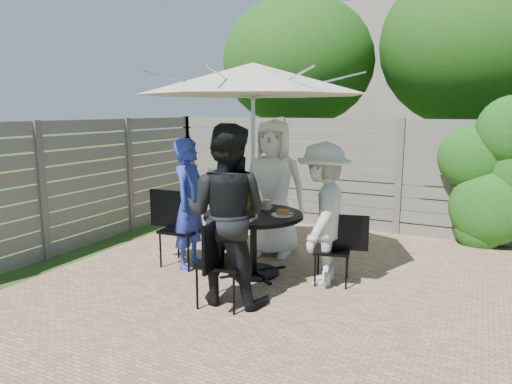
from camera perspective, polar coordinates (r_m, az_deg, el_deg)
The scene contains 21 objects.
backyard_envelope at distance 14.69m, azimuth 22.76°, elevation 11.94°, with size 60.00×60.00×5.00m.
patio_table at distance 5.48m, azimuth -0.33°, elevation -5.02°, with size 1.31×1.31×0.77m.
umbrella at distance 5.30m, azimuth -0.35°, elevation 13.92°, with size 2.89×2.89×2.50m.
chair_back at distance 6.43m, azimuth 2.47°, elevation -5.06°, with size 0.54×0.71×0.93m.
person_back at distance 6.16m, azimuth 2.18°, elevation 0.46°, with size 0.91×0.59×1.86m, color white.
chair_left at distance 5.92m, azimuth -9.26°, elevation -6.41°, with size 0.72×0.49×0.98m.
person_left at distance 5.73m, azimuth -8.21°, elevation -1.52°, with size 0.60×0.39×1.64m, color #2839AF.
chair_front at distance 4.70m, azimuth -4.25°, elevation -10.92°, with size 0.51×0.70×0.94m.
person_front at distance 4.63m, azimuth -3.70°, elevation -2.91°, with size 0.90×0.70×1.85m, color black.
chair_right at distance 5.34m, azimuth 9.61°, elevation -8.78°, with size 0.63×0.47×0.82m.
person_right at distance 5.21m, azimuth 8.34°, elevation -2.75°, with size 1.05×0.61×1.63m, color beige.
plate_back at distance 5.75m, azimuth 0.84°, elevation -1.66°, with size 0.26×0.26×0.06m.
plate_left at distance 5.54m, azimuth -3.86°, elevation -2.14°, with size 0.26×0.26×0.06m.
plate_front at distance 5.09m, azimuth -1.66°, elevation -3.24°, with size 0.26×0.26×0.06m.
plate_right at distance 5.31m, azimuth 3.34°, elevation -2.67°, with size 0.26×0.26×0.06m.
glass_back at distance 5.68m, azimuth -0.48°, elevation -1.34°, with size 0.07×0.07×0.14m, color silver.
glass_left at distance 5.40m, azimuth -3.31°, elevation -1.97°, with size 0.07×0.07×0.14m, color silver.
glass_front at distance 5.13m, azimuth -0.18°, elevation -2.59°, with size 0.07×0.07×0.14m, color silver.
syrup_jug at distance 5.47m, azimuth -0.76°, elevation -1.68°, with size 0.09×0.09×0.16m, color #59280C.
coffee_cup at distance 5.58m, azimuth 1.37°, elevation -1.65°, with size 0.08×0.08×0.12m, color #C6B293.
bicycle at distance 8.04m, azimuth -2.09°, elevation -0.27°, with size 0.68×1.94×1.02m, color #333338.
Camera 1 is at (1.13, -4.35, 1.98)m, focal length 32.00 mm.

